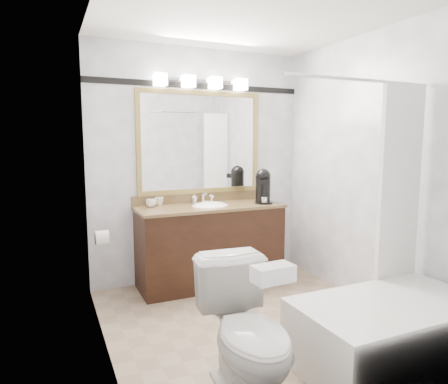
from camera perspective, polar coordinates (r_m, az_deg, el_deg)
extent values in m
cube|color=#9C8369|center=(3.54, 4.58, -18.22)|extent=(2.40, 2.60, 0.01)
cube|color=white|center=(3.34, 5.06, 24.44)|extent=(2.40, 2.60, 0.01)
cube|color=white|center=(4.39, -3.46, 3.80)|extent=(2.40, 0.01, 2.50)
cube|color=white|center=(2.16, 21.73, -0.40)|extent=(2.40, 0.01, 2.50)
cube|color=white|center=(2.83, -17.10, 1.51)|extent=(0.01, 2.60, 2.50)
cube|color=white|center=(3.93, 20.40, 2.93)|extent=(0.01, 2.60, 2.50)
cube|color=black|center=(4.26, -1.98, -7.78)|extent=(1.50, 0.55, 0.82)
cube|color=#9C7B49|center=(4.17, -2.01, -2.13)|extent=(1.53, 0.58, 0.03)
cube|color=#9C7B49|center=(4.41, -3.33, -0.76)|extent=(1.53, 0.03, 0.10)
ellipsoid|color=white|center=(4.17, -2.01, -2.33)|extent=(0.44, 0.34, 0.14)
cube|color=#9D8647|center=(4.39, -3.42, 13.93)|extent=(1.40, 0.04, 0.05)
cube|color=#9D8647|center=(4.39, -3.32, 0.20)|extent=(1.40, 0.04, 0.05)
cube|color=#9D8647|center=(4.17, -12.14, 6.89)|extent=(0.05, 0.04, 1.00)
cube|color=#9D8647|center=(4.64, 4.51, 7.07)|extent=(0.05, 0.04, 1.00)
cube|color=white|center=(4.36, -3.39, 7.06)|extent=(1.30, 0.01, 1.00)
cube|color=silver|center=(4.39, -3.39, 15.56)|extent=(0.90, 0.05, 0.03)
cube|color=white|center=(4.21, -9.09, 15.58)|extent=(0.12, 0.12, 0.12)
cube|color=white|center=(4.29, -5.08, 15.47)|extent=(0.12, 0.12, 0.12)
cube|color=white|center=(4.40, -1.25, 15.30)|extent=(0.12, 0.12, 0.12)
cube|color=white|center=(4.52, 2.38, 15.08)|extent=(0.12, 0.12, 0.12)
cube|color=black|center=(4.41, -3.50, 14.88)|extent=(2.40, 0.01, 0.06)
cube|color=white|center=(3.08, 22.64, -18.11)|extent=(1.30, 0.72, 0.45)
cylinder|color=silver|center=(3.09, 18.98, 14.92)|extent=(1.30, 0.02, 0.02)
cube|color=white|center=(3.37, 23.77, 0.83)|extent=(0.40, 0.04, 1.55)
cylinder|color=white|center=(3.58, -17.05, -6.24)|extent=(0.11, 0.12, 0.12)
imported|color=white|center=(2.46, 3.43, -19.59)|extent=(0.51, 0.83, 0.81)
cube|color=white|center=(2.07, 7.02, -11.48)|extent=(0.22, 0.13, 0.09)
cylinder|color=black|center=(4.32, 5.69, -1.49)|extent=(0.19, 0.19, 0.02)
cylinder|color=black|center=(4.36, 5.58, 0.43)|extent=(0.16, 0.16, 0.28)
sphere|color=black|center=(4.35, 5.60, 2.24)|extent=(0.17, 0.17, 0.17)
cube|color=black|center=(4.27, 5.78, 1.50)|extent=(0.14, 0.14, 0.05)
cylinder|color=silver|center=(4.29, 5.75, -1.11)|extent=(0.06, 0.06, 0.06)
imported|color=white|center=(4.13, -10.37, -1.57)|extent=(0.13, 0.13, 0.08)
imported|color=white|center=(4.21, -9.23, -1.33)|extent=(0.11, 0.11, 0.09)
imported|color=white|center=(4.33, -4.23, -0.97)|extent=(0.05, 0.05, 0.09)
cube|color=#E9E8C0|center=(4.28, -2.45, -1.50)|extent=(0.10, 0.08, 0.03)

